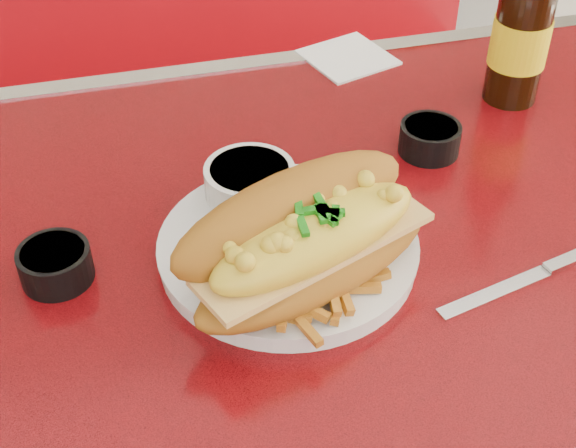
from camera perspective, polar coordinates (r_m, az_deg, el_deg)
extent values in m
cube|color=red|center=(0.77, 2.74, -4.19)|extent=(1.20, 0.80, 0.04)
cube|color=silver|center=(1.08, -3.56, 10.30)|extent=(1.22, 0.03, 0.04)
cube|color=#A60B14|center=(1.69, -5.55, 0.96)|extent=(1.20, 0.50, 0.45)
cylinder|color=silver|center=(0.76, 0.00, -1.84)|extent=(0.27, 0.27, 0.02)
cylinder|color=silver|center=(0.75, 0.00, -1.31)|extent=(0.27, 0.27, 0.00)
ellipsoid|color=#A06219|center=(0.70, 1.95, -2.93)|extent=(0.26, 0.16, 0.05)
cube|color=#E9BD68|center=(0.68, 1.99, -1.71)|extent=(0.23, 0.14, 0.01)
ellipsoid|color=yellow|center=(0.67, 2.01, -0.87)|extent=(0.22, 0.14, 0.05)
ellipsoid|color=#A06219|center=(0.69, 0.32, 0.79)|extent=(0.26, 0.17, 0.09)
cube|color=silver|center=(0.74, 3.01, -2.41)|extent=(0.04, 0.12, 0.00)
cube|color=silver|center=(0.79, 2.66, 0.99)|extent=(0.02, 0.03, 0.00)
cylinder|color=silver|center=(0.81, -2.72, 2.55)|extent=(0.10, 0.10, 0.05)
cylinder|color=black|center=(0.79, -2.77, 3.81)|extent=(0.09, 0.09, 0.01)
cylinder|color=black|center=(0.76, -16.20, -2.78)|extent=(0.08, 0.08, 0.03)
cylinder|color=#E38252|center=(0.75, -16.39, -2.04)|extent=(0.07, 0.07, 0.01)
cylinder|color=black|center=(0.90, 10.04, 5.99)|extent=(0.08, 0.08, 0.03)
cylinder|color=#E38252|center=(0.90, 10.14, 6.70)|extent=(0.07, 0.07, 0.01)
cylinder|color=black|center=(0.99, 16.23, 12.76)|extent=(0.07, 0.07, 0.17)
cylinder|color=yellow|center=(1.00, 16.15, 12.36)|extent=(0.07, 0.07, 0.06)
cube|color=silver|center=(0.75, 14.48, -4.75)|extent=(0.12, 0.04, 0.00)
cube|color=silver|center=(0.81, 19.71, -2.27)|extent=(0.07, 0.03, 0.01)
cube|color=white|center=(1.09, 4.27, 11.74)|extent=(0.13, 0.13, 0.00)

